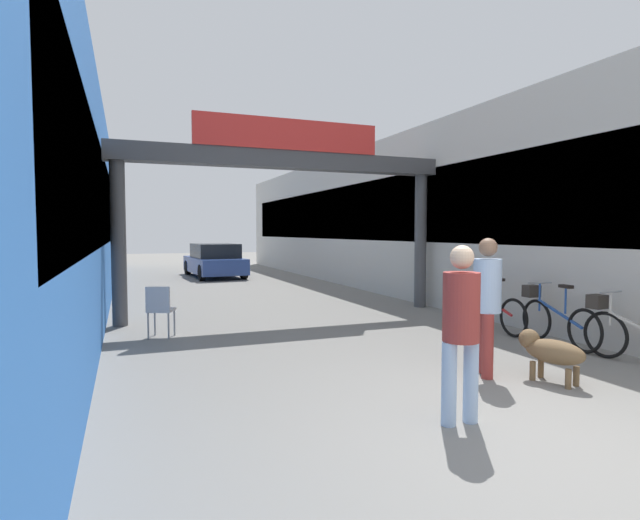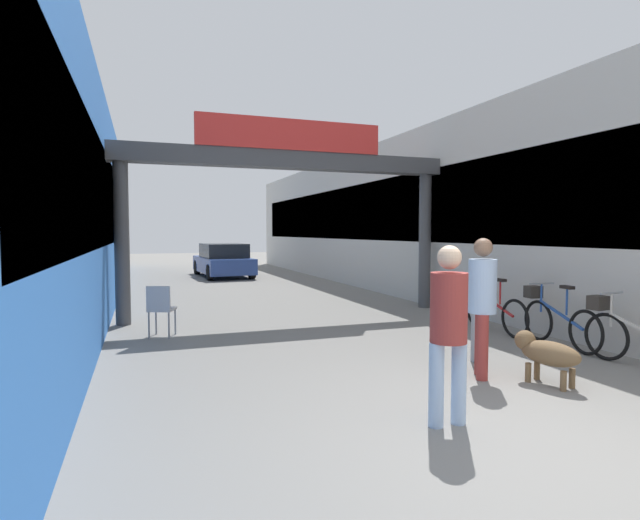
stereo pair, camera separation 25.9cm
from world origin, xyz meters
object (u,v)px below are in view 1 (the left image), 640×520
Objects in this scene: pedestrian_with_dog at (487,297)px; bicycle_red_third at (489,307)px; cafe_chair_aluminium_nearer at (160,307)px; pedestrian_companion at (461,322)px; bicycle_blue_second at (554,317)px; bicycle_silver_nearest at (634,333)px; bollard_post_metal at (477,327)px; parked_car_blue at (215,261)px; dog_on_leash at (549,351)px.

pedestrian_with_dog is 3.10m from bicycle_red_third.
pedestrian_with_dog is at bearing -45.96° from cafe_chair_aluminium_nearer.
pedestrian_companion reaches higher than bicycle_blue_second.
bicycle_silver_nearest is 2.62m from bicycle_red_third.
pedestrian_with_dog is 1.85× the size of bollard_post_metal.
bicycle_blue_second reaches higher than cafe_chair_aluminium_nearer.
parked_car_blue is (-2.87, 12.74, 0.21)m from bicycle_red_third.
pedestrian_companion is 1.89× the size of cafe_chair_aluminium_nearer.
bicycle_silver_nearest is at bearing -7.90° from pedestrian_with_dog.
bicycle_blue_second is 0.41× the size of parked_car_blue.
dog_on_leash is 0.21× the size of parked_car_blue.
bicycle_blue_second is (-0.01, 1.34, 0.00)m from bicycle_silver_nearest.
bollard_post_metal is 0.23× the size of parked_car_blue.
bicycle_silver_nearest is 1.00× the size of bicycle_blue_second.
bicycle_silver_nearest is at bearing -27.89° from bollard_post_metal.
bicycle_blue_second is 6.47m from cafe_chair_aluminium_nearer.
pedestrian_with_dog is at bearing 138.75° from dog_on_leash.
pedestrian_with_dog is at bearing -86.67° from parked_car_blue.
bicycle_blue_second is (3.48, 2.21, -0.52)m from pedestrian_companion.
bicycle_red_third is at bearing 62.43° from dog_on_leash.
bollard_post_metal is 14.44m from parked_car_blue.
pedestrian_companion is 0.41× the size of parked_car_blue.
bicycle_blue_second is at bearing 32.34° from pedestrian_companion.
cafe_chair_aluminium_nearer is at bearing 115.62° from pedestrian_companion.
bicycle_blue_second is (2.20, 1.03, -0.55)m from pedestrian_with_dog.
cafe_chair_aluminium_nearer is at bearing 154.86° from bicycle_blue_second.
pedestrian_with_dog is 0.94m from dog_on_leash.
pedestrian_companion is 16.23m from parked_car_blue.
pedestrian_companion is at bearing -64.38° from cafe_chair_aluminium_nearer.
bicycle_blue_second is 14.35m from parked_car_blue.
bicycle_red_third is 13.06m from parked_car_blue.
pedestrian_with_dog reaches higher than cafe_chair_aluminium_nearer.
pedestrian_with_dog is 1.74m from pedestrian_companion.
cafe_chair_aluminium_nearer is at bearing 134.61° from dog_on_leash.
bicycle_red_third is 1.81× the size of bollard_post_metal.
pedestrian_companion is at bearing -166.06° from bicycle_silver_nearest.
pedestrian_companion is at bearing -147.66° from bicycle_blue_second.
pedestrian_companion is 5.51m from cafe_chair_aluminium_nearer.
pedestrian_with_dog reaches higher than pedestrian_companion.
pedestrian_with_dog is at bearing 172.10° from bicycle_silver_nearest.
bollard_post_metal reaches higher than dog_on_leash.
dog_on_leash is 5.98m from cafe_chair_aluminium_nearer.
bicycle_silver_nearest is 15.66m from parked_car_blue.
bollard_post_metal is at bearing 59.07° from pedestrian_with_dog.
bicycle_silver_nearest is 7.16m from cafe_chair_aluminium_nearer.
bicycle_silver_nearest is 0.41× the size of parked_car_blue.
pedestrian_companion is 4.16m from bicycle_blue_second.
dog_on_leash is at bearing -174.29° from bicycle_silver_nearest.
bollard_post_metal is (0.39, 0.66, -0.52)m from pedestrian_with_dog.
dog_on_leash is (0.54, -0.47, -0.61)m from pedestrian_with_dog.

